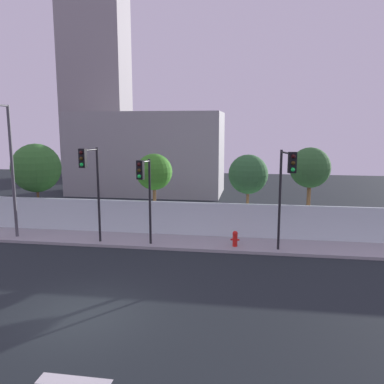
{
  "coord_description": "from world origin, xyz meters",
  "views": [
    {
      "loc": [
        5.28,
        -11.32,
        5.99
      ],
      "look_at": [
        2.53,
        6.5,
        3.01
      ],
      "focal_mm": 37.3,
      "sensor_mm": 36.0,
      "label": 1
    }
  ],
  "objects_px": {
    "traffic_light_left": "(145,184)",
    "roadside_tree_midleft": "(154,172)",
    "traffic_light_center": "(286,179)",
    "roadside_tree_midright": "(248,174)",
    "traffic_light_right": "(90,175)",
    "street_lamp_curbside": "(9,160)",
    "roadside_tree_leftmost": "(36,168)",
    "roadside_tree_rightmost": "(310,168)",
    "fire_hydrant": "(235,238)"
  },
  "relations": [
    {
      "from": "street_lamp_curbside",
      "to": "roadside_tree_leftmost",
      "type": "xyz_separation_m",
      "value": [
        -0.45,
        3.33,
        -0.74
      ]
    },
    {
      "from": "roadside_tree_leftmost",
      "to": "roadside_tree_rightmost",
      "type": "relative_size",
      "value": 1.02
    },
    {
      "from": "traffic_light_center",
      "to": "roadside_tree_midright",
      "type": "xyz_separation_m",
      "value": [
        -1.74,
        4.08,
        -0.29
      ]
    },
    {
      "from": "roadside_tree_leftmost",
      "to": "roadside_tree_midleft",
      "type": "bearing_deg",
      "value": 0.0
    },
    {
      "from": "traffic_light_left",
      "to": "roadside_tree_midleft",
      "type": "relative_size",
      "value": 0.96
    },
    {
      "from": "fire_hydrant",
      "to": "roadside_tree_rightmost",
      "type": "distance_m",
      "value": 5.86
    },
    {
      "from": "roadside_tree_leftmost",
      "to": "roadside_tree_rightmost",
      "type": "xyz_separation_m",
      "value": [
        15.92,
        0.0,
        0.25
      ]
    },
    {
      "from": "traffic_light_center",
      "to": "street_lamp_curbside",
      "type": "xyz_separation_m",
      "value": [
        -13.9,
        0.75,
        0.61
      ]
    },
    {
      "from": "traffic_light_center",
      "to": "fire_hydrant",
      "type": "bearing_deg",
      "value": 156.06
    },
    {
      "from": "traffic_light_right",
      "to": "roadside_tree_midright",
      "type": "relative_size",
      "value": 1.08
    },
    {
      "from": "traffic_light_left",
      "to": "roadside_tree_midleft",
      "type": "bearing_deg",
      "value": 97.13
    },
    {
      "from": "roadside_tree_leftmost",
      "to": "traffic_light_left",
      "type": "bearing_deg",
      "value": -25.77
    },
    {
      "from": "traffic_light_left",
      "to": "fire_hydrant",
      "type": "distance_m",
      "value": 5.17
    },
    {
      "from": "traffic_light_center",
      "to": "traffic_light_right",
      "type": "bearing_deg",
      "value": 178.88
    },
    {
      "from": "traffic_light_right",
      "to": "roadside_tree_leftmost",
      "type": "height_order",
      "value": "roadside_tree_leftmost"
    },
    {
      "from": "street_lamp_curbside",
      "to": "roadside_tree_leftmost",
      "type": "distance_m",
      "value": 3.44
    },
    {
      "from": "traffic_light_left",
      "to": "traffic_light_right",
      "type": "distance_m",
      "value": 2.7
    },
    {
      "from": "fire_hydrant",
      "to": "traffic_light_right",
      "type": "bearing_deg",
      "value": -173.3
    },
    {
      "from": "traffic_light_left",
      "to": "traffic_light_right",
      "type": "xyz_separation_m",
      "value": [
        -2.67,
        -0.16,
        0.39
      ]
    },
    {
      "from": "roadside_tree_midleft",
      "to": "roadside_tree_midright",
      "type": "bearing_deg",
      "value": -0.0
    },
    {
      "from": "fire_hydrant",
      "to": "roadside_tree_rightmost",
      "type": "xyz_separation_m",
      "value": [
        3.83,
        3.07,
        3.2
      ]
    },
    {
      "from": "traffic_light_right",
      "to": "street_lamp_curbside",
      "type": "relative_size",
      "value": 0.7
    },
    {
      "from": "traffic_light_left",
      "to": "roadside_tree_midright",
      "type": "bearing_deg",
      "value": 37.45
    },
    {
      "from": "street_lamp_curbside",
      "to": "roadside_tree_midright",
      "type": "height_order",
      "value": "street_lamp_curbside"
    },
    {
      "from": "traffic_light_left",
      "to": "roadside_tree_midleft",
      "type": "distance_m",
      "value": 3.77
    },
    {
      "from": "traffic_light_center",
      "to": "street_lamp_curbside",
      "type": "bearing_deg",
      "value": 176.92
    },
    {
      "from": "roadside_tree_rightmost",
      "to": "roadside_tree_leftmost",
      "type": "bearing_deg",
      "value": 180.0
    },
    {
      "from": "roadside_tree_midleft",
      "to": "traffic_light_right",
      "type": "bearing_deg",
      "value": -119.47
    },
    {
      "from": "traffic_light_center",
      "to": "traffic_light_left",
      "type": "bearing_deg",
      "value": 177.06
    },
    {
      "from": "traffic_light_right",
      "to": "roadside_tree_leftmost",
      "type": "relative_size",
      "value": 0.97
    },
    {
      "from": "roadside_tree_midright",
      "to": "roadside_tree_rightmost",
      "type": "distance_m",
      "value": 3.32
    },
    {
      "from": "street_lamp_curbside",
      "to": "fire_hydrant",
      "type": "relative_size",
      "value": 8.93
    },
    {
      "from": "roadside_tree_leftmost",
      "to": "fire_hydrant",
      "type": "bearing_deg",
      "value": -14.25
    },
    {
      "from": "fire_hydrant",
      "to": "roadside_tree_leftmost",
      "type": "xyz_separation_m",
      "value": [
        -12.09,
        3.07,
        2.95
      ]
    },
    {
      "from": "roadside_tree_leftmost",
      "to": "roadside_tree_rightmost",
      "type": "bearing_deg",
      "value": 0.0
    },
    {
      "from": "traffic_light_left",
      "to": "fire_hydrant",
      "type": "xyz_separation_m",
      "value": [
        4.35,
        0.67,
        -2.71
      ]
    },
    {
      "from": "traffic_light_left",
      "to": "roadside_tree_midright",
      "type": "xyz_separation_m",
      "value": [
        4.88,
        3.74,
        0.09
      ]
    },
    {
      "from": "traffic_light_right",
      "to": "street_lamp_curbside",
      "type": "bearing_deg",
      "value": 173.0
    },
    {
      "from": "roadside_tree_midright",
      "to": "roadside_tree_rightmost",
      "type": "relative_size",
      "value": 0.91
    },
    {
      "from": "traffic_light_center",
      "to": "roadside_tree_rightmost",
      "type": "relative_size",
      "value": 0.98
    },
    {
      "from": "traffic_light_right",
      "to": "roadside_tree_midleft",
      "type": "distance_m",
      "value": 4.48
    },
    {
      "from": "traffic_light_center",
      "to": "fire_hydrant",
      "type": "height_order",
      "value": "traffic_light_center"
    },
    {
      "from": "roadside_tree_leftmost",
      "to": "roadside_tree_rightmost",
      "type": "distance_m",
      "value": 15.92
    },
    {
      "from": "traffic_light_center",
      "to": "roadside_tree_midright",
      "type": "distance_m",
      "value": 4.44
    },
    {
      "from": "street_lamp_curbside",
      "to": "roadside_tree_leftmost",
      "type": "bearing_deg",
      "value": 97.73
    },
    {
      "from": "traffic_light_left",
      "to": "roadside_tree_midright",
      "type": "relative_size",
      "value": 0.96
    },
    {
      "from": "street_lamp_curbside",
      "to": "roadside_tree_midright",
      "type": "relative_size",
      "value": 1.55
    },
    {
      "from": "traffic_light_right",
      "to": "roadside_tree_rightmost",
      "type": "relative_size",
      "value": 0.99
    },
    {
      "from": "roadside_tree_midright",
      "to": "traffic_light_center",
      "type": "bearing_deg",
      "value": -66.94
    },
    {
      "from": "roadside_tree_midleft",
      "to": "roadside_tree_rightmost",
      "type": "height_order",
      "value": "roadside_tree_rightmost"
    }
  ]
}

